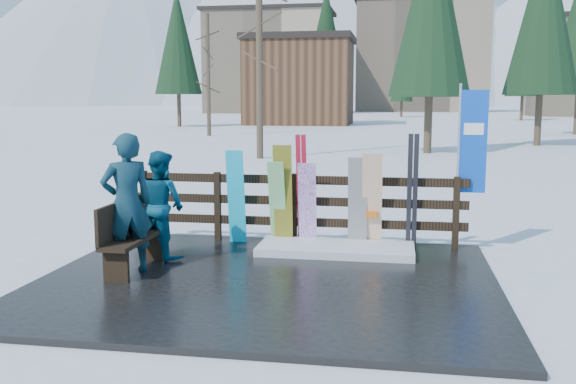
% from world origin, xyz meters
% --- Properties ---
extents(ground, '(700.00, 700.00, 0.00)m').
position_xyz_m(ground, '(0.00, 0.00, 0.00)').
color(ground, white).
rests_on(ground, ground).
extents(deck, '(6.00, 5.00, 0.08)m').
position_xyz_m(deck, '(0.00, 0.00, 0.04)').
color(deck, black).
rests_on(deck, ground).
extents(fence, '(5.60, 0.10, 1.15)m').
position_xyz_m(fence, '(0.00, 2.20, 0.74)').
color(fence, black).
rests_on(fence, deck).
extents(snow_patch, '(2.40, 1.00, 0.12)m').
position_xyz_m(snow_patch, '(0.76, 1.60, 0.14)').
color(snow_patch, white).
rests_on(snow_patch, deck).
extents(bench, '(0.41, 1.50, 0.97)m').
position_xyz_m(bench, '(-1.97, 0.10, 0.60)').
color(bench, black).
rests_on(bench, deck).
extents(snowboard_0, '(0.28, 0.26, 1.55)m').
position_xyz_m(snowboard_0, '(-0.92, 1.98, 0.85)').
color(snowboard_0, '#11C7F6').
rests_on(snowboard_0, deck).
extents(snowboard_1, '(0.26, 0.38, 1.38)m').
position_xyz_m(snowboard_1, '(-0.23, 1.98, 0.77)').
color(snowboard_1, white).
rests_on(snowboard_1, deck).
extents(snowboard_2, '(0.30, 0.21, 1.64)m').
position_xyz_m(snowboard_2, '(-0.14, 1.98, 0.90)').
color(snowboard_2, yellow).
rests_on(snowboard_2, deck).
extents(snowboard_3, '(0.29, 0.24, 1.36)m').
position_xyz_m(snowboard_3, '(0.26, 1.98, 0.76)').
color(snowboard_3, white).
rests_on(snowboard_3, deck).
extents(snowboard_4, '(0.30, 0.22, 1.46)m').
position_xyz_m(snowboard_4, '(1.06, 1.98, 0.81)').
color(snowboard_4, black).
rests_on(snowboard_4, deck).
extents(snowboard_5, '(0.31, 0.37, 1.54)m').
position_xyz_m(snowboard_5, '(1.29, 1.98, 0.85)').
color(snowboard_5, white).
rests_on(snowboard_5, deck).
extents(ski_pair_a, '(0.17, 0.34, 1.81)m').
position_xyz_m(ski_pair_a, '(0.16, 2.05, 0.98)').
color(ski_pair_a, red).
rests_on(ski_pair_a, deck).
extents(ski_pair_b, '(0.17, 0.21, 1.83)m').
position_xyz_m(ski_pair_b, '(1.91, 2.05, 1.00)').
color(ski_pair_b, black).
rests_on(ski_pair_b, deck).
extents(rental_flag, '(0.45, 0.04, 2.60)m').
position_xyz_m(rental_flag, '(2.77, 2.25, 1.69)').
color(rental_flag, silver).
rests_on(rental_flag, deck).
extents(person_front, '(0.83, 0.79, 1.91)m').
position_xyz_m(person_front, '(-1.93, -0.02, 1.04)').
color(person_front, '#184E52').
rests_on(person_front, deck).
extents(person_back, '(0.98, 0.91, 1.61)m').
position_xyz_m(person_back, '(-1.78, 0.83, 0.89)').
color(person_back, navy).
rests_on(person_back, deck).
extents(resort_buildings, '(73.00, 87.60, 22.60)m').
position_xyz_m(resort_buildings, '(1.03, 115.41, 9.81)').
color(resort_buildings, tan).
rests_on(resort_buildings, ground).
extents(trees, '(42.25, 68.71, 13.40)m').
position_xyz_m(trees, '(1.80, 50.25, 5.79)').
color(trees, '#382B1E').
rests_on(trees, ground).
extents(mountains, '(520.00, 260.00, 120.00)m').
position_xyz_m(mountains, '(-10.50, 328.41, 50.20)').
color(mountains, white).
rests_on(mountains, ground).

